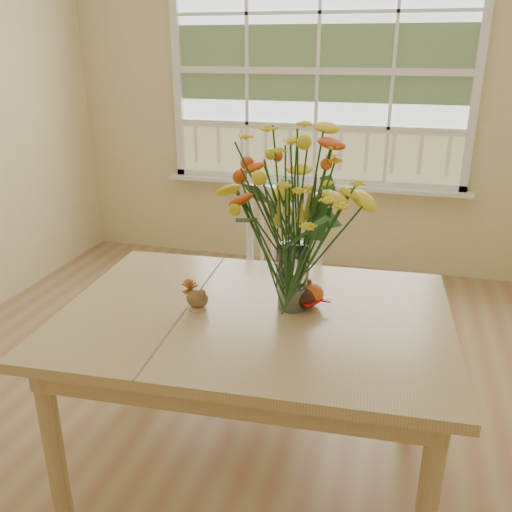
# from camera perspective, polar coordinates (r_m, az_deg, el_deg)

# --- Properties ---
(floor) EXTENTS (4.00, 4.50, 0.01)m
(floor) POSITION_cam_1_polar(r_m,az_deg,el_deg) (2.74, -2.70, -17.82)
(floor) COLOR #A0724D
(floor) RESTS_ON ground
(wall_back) EXTENTS (4.00, 0.02, 2.70)m
(wall_back) POSITION_cam_1_polar(r_m,az_deg,el_deg) (4.34, 6.48, 16.17)
(wall_back) COLOR beige
(wall_back) RESTS_ON floor
(window) EXTENTS (2.42, 0.12, 1.74)m
(window) POSITION_cam_1_polar(r_m,az_deg,el_deg) (4.29, 6.50, 18.54)
(window) COLOR silver
(window) RESTS_ON wall_back
(dining_table) EXTENTS (1.51, 1.12, 0.78)m
(dining_table) POSITION_cam_1_polar(r_m,az_deg,el_deg) (2.10, -0.15, -8.14)
(dining_table) COLOR tan
(dining_table) RESTS_ON floor
(windsor_chair) EXTENTS (0.55, 0.54, 1.01)m
(windsor_chair) POSITION_cam_1_polar(r_m,az_deg,el_deg) (2.89, 1.96, -2.40)
(windsor_chair) COLOR white
(windsor_chair) RESTS_ON floor
(flower_vase) EXTENTS (0.53, 0.53, 0.63)m
(flower_vase) POSITION_cam_1_polar(r_m,az_deg,el_deg) (1.96, 4.08, 4.58)
(flower_vase) COLOR white
(flower_vase) RESTS_ON dining_table
(pumpkin) EXTENTS (0.11, 0.11, 0.09)m
(pumpkin) POSITION_cam_1_polar(r_m,az_deg,el_deg) (2.10, 5.58, -4.10)
(pumpkin) COLOR #C35017
(pumpkin) RESTS_ON dining_table
(turkey_figurine) EXTENTS (0.09, 0.07, 0.11)m
(turkey_figurine) POSITION_cam_1_polar(r_m,az_deg,el_deg) (2.08, -6.20, -4.49)
(turkey_figurine) COLOR #CCB78C
(turkey_figurine) RESTS_ON dining_table
(dark_gourd) EXTENTS (0.13, 0.09, 0.08)m
(dark_gourd) POSITION_cam_1_polar(r_m,az_deg,el_deg) (2.08, 5.23, -4.50)
(dark_gourd) COLOR #38160F
(dark_gourd) RESTS_ON dining_table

